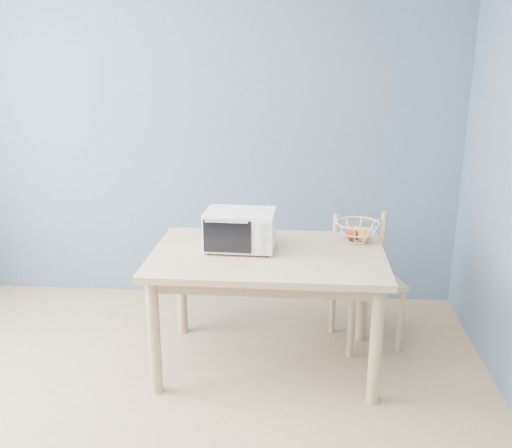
# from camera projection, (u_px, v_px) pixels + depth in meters

# --- Properties ---
(room) EXTENTS (4.01, 4.51, 2.61)m
(room) POSITION_uv_depth(u_px,v_px,m) (87.00, 219.00, 2.17)
(room) COLOR tan
(room) RESTS_ON ground
(dining_table) EXTENTS (1.40, 0.90, 0.75)m
(dining_table) POSITION_uv_depth(u_px,v_px,m) (268.00, 268.00, 3.45)
(dining_table) COLOR tan
(dining_table) RESTS_ON ground
(toaster_oven) EXTENTS (0.43, 0.32, 0.24)m
(toaster_oven) POSITION_uv_depth(u_px,v_px,m) (237.00, 229.00, 3.44)
(toaster_oven) COLOR white
(toaster_oven) RESTS_ON dining_table
(fruit_basket) EXTENTS (0.34, 0.34, 0.13)m
(fruit_basket) POSITION_uv_depth(u_px,v_px,m) (357.00, 231.00, 3.60)
(fruit_basket) COLOR silver
(fruit_basket) RESTS_ON dining_table
(dining_chair) EXTENTS (0.50, 0.50, 0.86)m
(dining_chair) POSITION_uv_depth(u_px,v_px,m) (365.00, 281.00, 3.83)
(dining_chair) COLOR tan
(dining_chair) RESTS_ON ground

